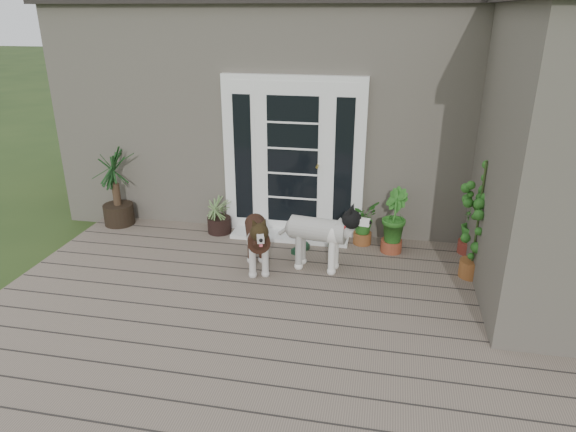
# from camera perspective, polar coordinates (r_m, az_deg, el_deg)

# --- Properties ---
(deck) EXTENTS (6.20, 4.60, 0.12)m
(deck) POSITION_cam_1_polar(r_m,az_deg,el_deg) (5.35, -1.80, -11.79)
(deck) COLOR #6B5B4C
(deck) RESTS_ON ground
(house_main) EXTENTS (7.40, 4.00, 3.10)m
(house_main) POSITION_cam_1_polar(r_m,az_deg,el_deg) (8.77, 4.43, 12.09)
(house_main) COLOR #665E54
(house_main) RESTS_ON ground
(house_wing) EXTENTS (1.60, 2.40, 3.10)m
(house_wing) POSITION_cam_1_polar(r_m,az_deg,el_deg) (5.94, 29.28, 4.65)
(house_wing) COLOR #665E54
(house_wing) RESTS_ON ground
(door_unit) EXTENTS (1.90, 0.14, 2.15)m
(door_unit) POSITION_cam_1_polar(r_m,az_deg,el_deg) (6.90, 0.56, 6.46)
(door_unit) COLOR white
(door_unit) RESTS_ON deck
(door_step) EXTENTS (1.60, 0.40, 0.05)m
(door_step) POSITION_cam_1_polar(r_m,az_deg,el_deg) (7.07, 0.23, -2.20)
(door_step) COLOR white
(door_step) RESTS_ON deck
(brindle_dog) EXTENTS (0.61, 0.90, 0.69)m
(brindle_dog) POSITION_cam_1_polar(r_m,az_deg,el_deg) (6.10, -3.42, -3.00)
(brindle_dog) COLOR #3B2015
(brindle_dog) RESTS_ON deck
(white_dog) EXTENTS (0.93, 0.50, 0.74)m
(white_dog) POSITION_cam_1_polar(r_m,az_deg,el_deg) (6.11, 3.31, -2.70)
(white_dog) COLOR white
(white_dog) RESTS_ON deck
(spider_plant) EXTENTS (0.66, 0.66, 0.58)m
(spider_plant) POSITION_cam_1_polar(r_m,az_deg,el_deg) (7.20, -7.68, 0.37)
(spider_plant) COLOR #93A968
(spider_plant) RESTS_ON deck
(yucca) EXTENTS (1.00, 1.00, 1.17)m
(yucca) POSITION_cam_1_polar(r_m,az_deg,el_deg) (7.73, -18.58, 3.22)
(yucca) COLOR black
(yucca) RESTS_ON deck
(herb_a) EXTENTS (0.52, 0.52, 0.49)m
(herb_a) POSITION_cam_1_polar(r_m,az_deg,el_deg) (6.88, 8.29, -1.15)
(herb_a) COLOR #265D1A
(herb_a) RESTS_ON deck
(herb_b) EXTENTS (0.50, 0.50, 0.62)m
(herb_b) POSITION_cam_1_polar(r_m,az_deg,el_deg) (6.69, 11.50, -1.43)
(herb_b) COLOR #234C15
(herb_b) RESTS_ON deck
(herb_c) EXTENTS (0.41, 0.41, 0.52)m
(herb_c) POSITION_cam_1_polar(r_m,az_deg,el_deg) (6.94, 19.64, -1.88)
(herb_c) COLOR #265217
(herb_c) RESTS_ON deck
(sapling) EXTENTS (0.49, 0.49, 1.45)m
(sapling) POSITION_cam_1_polar(r_m,az_deg,el_deg) (6.15, 20.32, -0.32)
(sapling) COLOR #1A4C15
(sapling) RESTS_ON deck
(clog_left) EXTENTS (0.17, 0.31, 0.09)m
(clog_left) POSITION_cam_1_polar(r_m,az_deg,el_deg) (6.88, 5.10, -2.80)
(clog_left) COLOR #143416
(clog_left) RESTS_ON deck
(clog_right) EXTENTS (0.27, 0.34, 0.09)m
(clog_right) POSITION_cam_1_polar(r_m,az_deg,el_deg) (6.65, 1.40, -3.61)
(clog_right) COLOR #13301D
(clog_right) RESTS_ON deck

